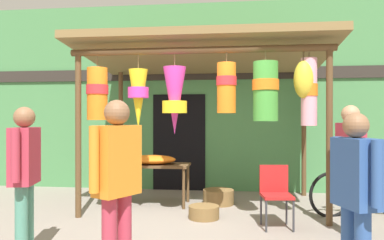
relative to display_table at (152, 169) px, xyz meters
name	(u,v)px	position (x,y,z in m)	size (l,w,h in m)	color
ground_plane	(172,221)	(0.53, -1.01, -0.62)	(30.00, 30.00, 0.00)	gray
shop_facade	(193,97)	(0.53, 1.53, 1.32)	(9.73, 0.29, 3.90)	#47844C
market_stall_canopy	(204,68)	(0.93, -0.23, 1.71)	(4.16, 2.59, 2.79)	brown
display_table	(152,169)	(0.00, 0.00, 0.00)	(1.29, 0.62, 0.70)	brown
flower_heap_on_table	(153,159)	(0.02, -0.01, 0.16)	(0.82, 0.57, 0.15)	orange
folding_chair	(275,190)	(2.00, -1.12, -0.12)	(0.45, 0.45, 0.84)	#AD1E1E
wicker_basket_by_table	(219,197)	(1.14, 0.17, -0.50)	(0.54, 0.54, 0.25)	brown
wicker_basket_spare	(204,212)	(0.98, -0.81, -0.53)	(0.46, 0.46, 0.19)	brown
parked_bicycle	(362,193)	(3.39, -0.32, -0.28)	(1.70, 0.60, 0.92)	black
vendor_in_orange	(351,159)	(2.90, -1.45, 0.36)	(0.29, 0.58, 1.66)	#2D5193
customer_foreground	(24,170)	(-0.76, -2.69, 0.33)	(0.30, 0.58, 1.62)	#4C8E7A
shopper_by_bananas	(356,190)	(2.45, -3.20, 0.28)	(0.34, 0.57, 1.54)	#2D5193
passerby_at_right	(117,177)	(0.43, -3.23, 0.35)	(0.38, 0.53, 1.66)	#B23347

